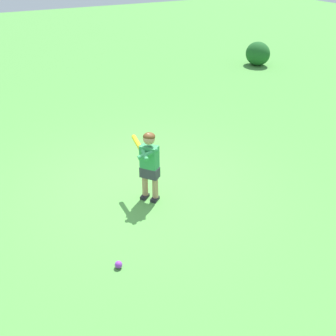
{
  "coord_description": "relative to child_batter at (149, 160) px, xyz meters",
  "views": [
    {
      "loc": [
        5.04,
        -2.15,
        3.39
      ],
      "look_at": [
        0.38,
        0.29,
        0.45
      ],
      "focal_mm": 43.36,
      "sensor_mm": 36.0,
      "label": 1
    }
  ],
  "objects": [
    {
      "name": "shrub_left_background",
      "position": [
        -5.28,
        6.23,
        -0.29
      ],
      "size": [
        0.82,
        0.69,
        0.71
      ],
      "primitive_type": "ellipsoid",
      "color": "#1E5B23",
      "rests_on": "ground"
    },
    {
      "name": "play_ball_by_bucket",
      "position": [
        1.18,
        -0.97,
        -0.6
      ],
      "size": [
        0.09,
        0.09,
        0.09
      ],
      "primitive_type": "sphere",
      "color": "purple",
      "rests_on": "ground"
    },
    {
      "name": "child_batter",
      "position": [
        0.0,
        0.0,
        0.0
      ],
      "size": [
        0.64,
        0.36,
        1.08
      ],
      "color": "#232328",
      "rests_on": "ground"
    },
    {
      "name": "ground_plane",
      "position": [
        -0.37,
        0.02,
        -0.65
      ],
      "size": [
        40.0,
        40.0,
        0.0
      ],
      "primitive_type": "plane",
      "color": "#519942"
    }
  ]
}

